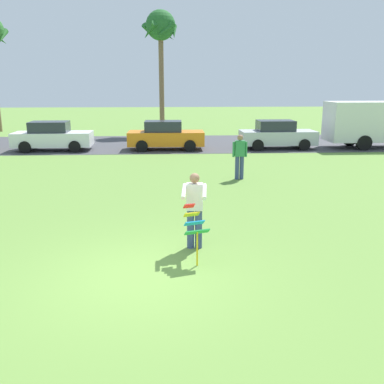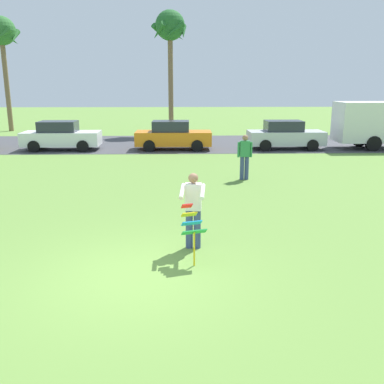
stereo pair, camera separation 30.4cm
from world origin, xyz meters
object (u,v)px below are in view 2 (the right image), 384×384
object	(u,v)px
palm_tree_right_near	(170,31)
parked_car_white	(61,136)
parked_car_orange	(173,136)
kite_held	(192,225)
person_walker_near	(245,156)
palm_tree_left_near	(2,36)
parked_car_silver	(285,135)
person_kite_flyer	(193,208)

from	to	relation	value
palm_tree_right_near	parked_car_white	bearing A→B (deg)	-125.45
parked_car_white	parked_car_orange	bearing A→B (deg)	0.01
kite_held	person_walker_near	xyz separation A→B (m)	(2.24, 7.83, 0.11)
parked_car_white	parked_car_orange	world-z (taller)	same
parked_car_orange	palm_tree_right_near	xyz separation A→B (m)	(-0.27, 8.36, 6.46)
parked_car_white	palm_tree_left_near	bearing A→B (deg)	123.47
parked_car_silver	person_walker_near	world-z (taller)	person_walker_near
parked_car_white	parked_car_silver	size ratio (longest dim) A/B	1.00
parked_car_orange	palm_tree_left_near	world-z (taller)	palm_tree_left_near
kite_held	person_kite_flyer	bearing A→B (deg)	86.19
kite_held	parked_car_orange	bearing A→B (deg)	92.34
parked_car_white	parked_car_silver	world-z (taller)	same
person_kite_flyer	kite_held	size ratio (longest dim) A/B	1.44
parked_car_orange	person_walker_near	size ratio (longest dim) A/B	2.44
parked_car_white	parked_car_silver	xyz separation A→B (m)	(12.54, 0.00, 0.00)
palm_tree_left_near	person_walker_near	bearing A→B (deg)	-48.48
person_kite_flyer	parked_car_orange	bearing A→B (deg)	92.68
parked_car_silver	person_walker_near	xyz separation A→B (m)	(-3.44, -7.75, 0.16)
parked_car_silver	parked_car_white	bearing A→B (deg)	-180.00
parked_car_orange	palm_tree_right_near	size ratio (longest dim) A/B	0.49
kite_held	person_walker_near	bearing A→B (deg)	74.04
parked_car_white	palm_tree_right_near	xyz separation A→B (m)	(5.95, 8.36, 6.46)
kite_held	parked_car_orange	world-z (taller)	parked_car_orange
person_kite_flyer	kite_held	distance (m)	0.82
kite_held	parked_car_silver	world-z (taller)	parked_car_silver
kite_held	palm_tree_right_near	world-z (taller)	palm_tree_right_near
person_kite_flyer	palm_tree_left_near	xyz separation A→B (m)	(-13.49, 24.73, 6.08)
person_kite_flyer	parked_car_orange	xyz separation A→B (m)	(-0.69, 14.78, -0.18)
parked_car_silver	palm_tree_left_near	distance (m)	22.45
person_kite_flyer	person_walker_near	world-z (taller)	same
parked_car_silver	palm_tree_left_near	xyz separation A→B (m)	(-19.12, 9.96, 6.26)
person_kite_flyer	parked_car_white	world-z (taller)	person_kite_flyer
kite_held	palm_tree_right_near	distance (m)	24.81
person_kite_flyer	parked_car_silver	xyz separation A→B (m)	(5.63, 14.78, -0.18)
parked_car_orange	parked_car_silver	world-z (taller)	same
parked_car_white	person_kite_flyer	bearing A→B (deg)	-64.94
palm_tree_left_near	parked_car_silver	bearing A→B (deg)	-27.51
person_kite_flyer	kite_held	bearing A→B (deg)	-93.81
parked_car_white	person_walker_near	size ratio (longest dim) A/B	2.44
parked_car_orange	palm_tree_right_near	world-z (taller)	palm_tree_right_near
palm_tree_left_near	parked_car_orange	bearing A→B (deg)	-37.87
person_kite_flyer	parked_car_white	xyz separation A→B (m)	(-6.91, 14.78, -0.18)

